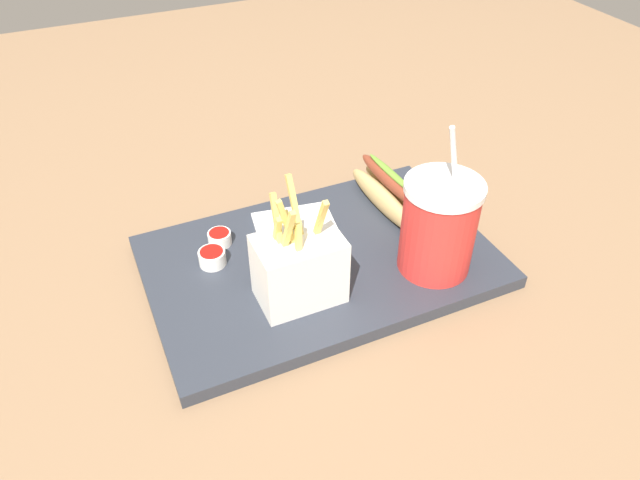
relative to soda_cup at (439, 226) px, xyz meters
name	(u,v)px	position (x,y,z in m)	size (l,w,h in m)	color
ground_plane	(320,272)	(-0.14, 0.08, -0.10)	(2.40, 2.40, 0.02)	#8C6B4C
food_tray	(320,262)	(-0.14, 0.08, -0.08)	(0.48, 0.31, 0.02)	#2D333D
soda_cup	(439,226)	(0.00, 0.00, 0.00)	(0.10, 0.10, 0.22)	red
fries_basket	(299,268)	(-0.19, 0.02, -0.02)	(0.11, 0.08, 0.17)	white
hot_dog_1	(390,193)	(0.01, 0.15, -0.04)	(0.06, 0.19, 0.07)	tan
ketchup_cup_1	(212,257)	(-0.28, 0.13, -0.06)	(0.04, 0.04, 0.02)	white
ketchup_cup_2	(220,237)	(-0.26, 0.17, -0.06)	(0.03, 0.03, 0.02)	white
napkin_stack	(297,230)	(-0.14, 0.15, -0.07)	(0.12, 0.11, 0.01)	white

